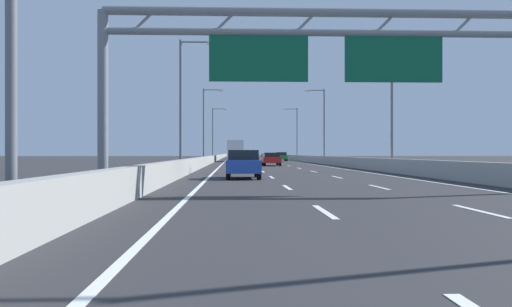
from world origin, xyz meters
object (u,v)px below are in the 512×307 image
Objects in this scene: white_car at (234,156)px; streetlamp_right_distant at (296,131)px; streetlamp_left_far at (206,121)px; streetlamp_right_far at (322,121)px; red_car at (271,159)px; yellow_car at (235,155)px; streetlamp_left_distant at (214,130)px; streetlamp_left_mid at (184,97)px; sign_gantry at (341,52)px; blue_car at (243,164)px; green_car at (281,156)px; box_truck at (235,150)px; silver_car at (254,156)px; streetlamp_right_mid at (389,97)px.

streetlamp_right_distant is at bearing -9.07° from white_car.
streetlamp_left_far and streetlamp_right_far have the same top height.
streetlamp_left_far is at bearing 118.89° from red_car.
streetlamp_left_distant is at bearing -99.43° from yellow_car.
yellow_car is at bearing 87.38° from streetlamp_left_mid.
sign_gantry reaches higher than blue_car.
streetlamp_left_far reaches higher than blue_car.
blue_car is (-10.85, -42.09, -4.63)m from streetlamp_right_far.
sign_gantry is 71.49m from green_car.
streetlamp_left_mid is 45.83m from box_truck.
streetlamp_right_far is 34.33m from streetlamp_left_distant.
silver_car is (0.11, 86.16, -4.06)m from sign_gantry.
silver_car is (-7.50, 2.90, -4.62)m from streetlamp_right_distant.
streetlamp_right_mid is 2.26× the size of blue_car.
streetlamp_left_far is (0.00, 30.91, 0.00)m from streetlamp_left_mid.
blue_car is 0.95× the size of green_car.
silver_car is at bearing 158.88° from streetlamp_right_distant.
blue_car is 56.71m from box_truck.
yellow_car is at bearing 101.65° from green_car.
box_truck is at bearing -149.83° from green_car.
yellow_car is 39.84m from box_truck.
streetlamp_left_distant is at bearing 103.58° from streetlamp_right_mid.
streetlamp_right_distant is at bearing 76.42° from streetlamp_left_mid.
silver_car is at bearing 16.56° from white_car.
box_truck is at bearing 85.21° from streetlamp_left_mid.
streetlamp_left_far reaches higher than yellow_car.
streetlamp_left_far reaches higher than white_car.
streetlamp_left_distant reaches higher than silver_car.
streetlamp_right_distant is 13.39m from green_car.
green_car is at bearing -46.88° from streetlamp_left_distant.
streetlamp_right_mid is at bearing 45.87° from blue_car.
red_car is (3.39, 28.55, -0.04)m from blue_car.
streetlamp_right_mid is 16.25m from blue_car.
blue_car is (0.38, -74.80, 0.01)m from white_car.
blue_car is 75.98m from silver_car.
blue_car is (4.08, -73.01, -4.63)m from streetlamp_left_distant.
red_car is at bearing -61.11° from streetlamp_left_far.
green_car is at bearing -78.35° from yellow_car.
red_car is (-7.46, -44.45, -4.68)m from streetlamp_right_distant.
streetlamp_left_distant is 45.32m from red_car.
streetlamp_left_far is 1.00× the size of streetlamp_right_distant.
streetlamp_right_mid reaches higher than green_car.
streetlamp_right_distant reaches higher than white_car.
streetlamp_right_mid is 1.09× the size of box_truck.
white_car reaches higher than yellow_car.
silver_car is (7.43, 33.81, -4.62)m from streetlamp_left_far.
silver_car reaches higher than green_car.
box_truck is (-11.12, 45.52, -3.65)m from streetlamp_right_mid.
silver_car is at bearing 21.32° from streetlamp_left_distant.
streetlamp_right_mid is (7.62, 21.44, 0.56)m from sign_gantry.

